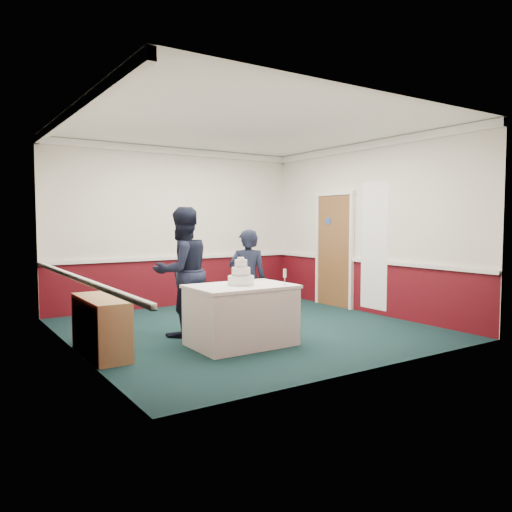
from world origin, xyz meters
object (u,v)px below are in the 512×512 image
sideboard (101,326)px  person_woman (248,281)px  cake_table (241,315)px  wedding_cake (241,277)px  person_man (182,272)px  champagne_flute (285,274)px  cake_knife (247,287)px

sideboard → person_woman: person_woman is taller
cake_table → wedding_cake: wedding_cake is taller
cake_table → person_man: (-0.41, 0.92, 0.51)m
champagne_flute → person_woman: bearing=91.2°
wedding_cake → person_man: 1.01m
sideboard → cake_knife: bearing=-23.4°
cake_knife → person_woman: 0.95m
wedding_cake → cake_knife: wedding_cake is taller
sideboard → wedding_cake: bearing=-17.0°
sideboard → cake_table: size_ratio=0.91×
cake_table → cake_knife: cake_knife is taller
person_man → person_woman: bearing=151.2°
cake_knife → person_man: size_ratio=0.12×
wedding_cake → champagne_flute: size_ratio=1.78×
wedding_cake → person_woman: size_ratio=0.24×
sideboard → person_man: size_ratio=0.66×
person_man → person_woman: person_man is taller
cake_knife → wedding_cake: bearing=83.7°
wedding_cake → person_woman: person_woman is taller
sideboard → champagne_flute: size_ratio=5.85×
champagne_flute → person_man: bearing=127.0°
person_woman → person_man: bearing=8.8°
cake_knife → person_man: 1.19m
sideboard → cake_table: (1.67, -0.51, 0.05)m
cake_table → person_woman: size_ratio=0.88×
sideboard → champagne_flute: 2.38m
sideboard → cake_knife: 1.84m
cake_table → cake_knife: 0.44m
cake_table → champagne_flute: size_ratio=6.44×
person_woman → cake_knife: bearing=86.2°
cake_knife → person_woman: person_woman is taller
sideboard → cake_knife: size_ratio=5.45×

